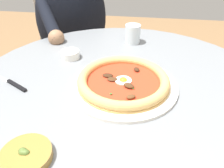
% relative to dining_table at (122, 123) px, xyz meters
% --- Properties ---
extents(dining_table, '(1.02, 1.02, 0.75)m').
position_rel_dining_table_xyz_m(dining_table, '(0.00, 0.00, 0.00)').
color(dining_table, gray).
rests_on(dining_table, ground).
extents(pizza_on_plate, '(0.34, 0.34, 0.04)m').
position_rel_dining_table_xyz_m(pizza_on_plate, '(-0.00, 0.00, 0.18)').
color(pizza_on_plate, white).
rests_on(pizza_on_plate, dining_table).
extents(water_glass, '(0.07, 0.07, 0.08)m').
position_rel_dining_table_xyz_m(water_glass, '(-0.01, -0.34, 0.19)').
color(water_glass, silver).
rests_on(water_glass, dining_table).
extents(steak_knife, '(0.19, 0.11, 0.01)m').
position_rel_dining_table_xyz_m(steak_knife, '(0.35, 0.03, 0.16)').
color(steak_knife, silver).
rests_on(steak_knife, dining_table).
extents(ramekin_capers, '(0.07, 0.07, 0.03)m').
position_rel_dining_table_xyz_m(ramekin_capers, '(0.22, -0.16, 0.17)').
color(ramekin_capers, white).
rests_on(ramekin_capers, dining_table).
extents(olive_pan, '(0.11, 0.14, 0.04)m').
position_rel_dining_table_xyz_m(olive_pan, '(0.18, 0.30, 0.17)').
color(olive_pan, olive).
rests_on(olive_pan, dining_table).
extents(diner_person, '(0.45, 0.58, 1.19)m').
position_rel_dining_table_xyz_m(diner_person, '(0.35, -0.63, -0.05)').
color(diner_person, '#282833').
rests_on(diner_person, ground).
extents(cafe_chair_diner, '(0.55, 0.55, 0.92)m').
position_rel_dining_table_xyz_m(cafe_chair_diner, '(0.42, -0.76, -0.04)').
color(cafe_chair_diner, beige).
rests_on(cafe_chair_diner, ground).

